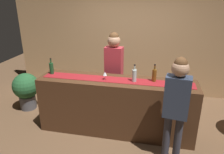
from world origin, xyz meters
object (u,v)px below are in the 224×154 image
Objects in this scene: wine_glass_mid_counter at (175,77)px; bartender at (114,66)px; wine_bottle_amber at (154,75)px; wine_bottle_clear at (134,75)px; wine_glass_near_customer at (105,74)px; customer_sipping at (176,101)px; wine_bottle_green at (51,68)px; potted_plant_tall at (26,89)px.

bartender is at bearing 155.94° from wine_glass_mid_counter.
wine_bottle_clear is at bearing -166.38° from wine_bottle_amber.
wine_bottle_amber is 2.10× the size of wine_glass_near_customer.
customer_sipping reaches higher than wine_bottle_clear.
bartender is at bearing 142.13° from customer_sipping.
bartender is (-0.79, 0.51, -0.05)m from wine_bottle_amber.
wine_bottle_green is at bearing -179.35° from wine_glass_mid_counter.
wine_glass_near_customer is (-0.50, -0.02, -0.01)m from wine_bottle_clear.
bartender is (0.03, 0.61, -0.04)m from wine_glass_near_customer.
wine_bottle_clear reaches higher than potted_plant_tall.
bartender reaches higher than customer_sipping.
bartender reaches higher than wine_glass_near_customer.
wine_bottle_green is (-1.53, 0.06, 0.00)m from wine_bottle_clear.
customer_sipping is (1.12, -1.16, -0.07)m from bartender.
potted_plant_tall is at bearing 11.10° from bartender.
customer_sipping is 2.00× the size of potted_plant_tall.
wine_bottle_green is 1.18m from bartender.
customer_sipping is at bearing -41.20° from wine_bottle_clear.
wine_bottle_amber is 2.81m from potted_plant_tall.
wine_bottle_green is 1.14m from potted_plant_tall.
potted_plant_tall is at bearing 172.69° from wine_bottle_amber.
wine_bottle_amber is 0.19× the size of customer_sipping.
wine_glass_near_customer is 0.18× the size of potted_plant_tall.
potted_plant_tall is at bearing 169.86° from wine_bottle_clear.
potted_plant_tall is (-3.04, 1.00, -0.53)m from customer_sipping.
wine_glass_near_customer is 0.09× the size of customer_sipping.
wine_bottle_green is at bearing 171.93° from customer_sipping.
bartender reaches higher than wine_glass_mid_counter.
wine_bottle_green is at bearing -179.31° from wine_bottle_amber.
wine_bottle_clear is at bearing 2.42° from wine_glass_near_customer.
potted_plant_tall is (-2.38, 0.43, -0.65)m from wine_bottle_clear.
customer_sipping is (0.33, -0.65, -0.12)m from wine_bottle_amber.
potted_plant_tall is at bearing 173.54° from wine_glass_mid_counter.
wine_glass_mid_counter is (2.19, 0.02, -0.01)m from wine_bottle_green.
wine_bottle_amber is at bearing 124.89° from customer_sipping.
wine_bottle_amber is 0.37× the size of potted_plant_tall.
wine_bottle_amber is 0.18× the size of bartender.
wine_bottle_green is 2.27m from customer_sipping.
wine_glass_mid_counter is 0.18× the size of potted_plant_tall.
bartender is at bearing 147.39° from wine_bottle_amber.
customer_sipping is (0.66, -0.57, -0.12)m from wine_bottle_clear.
wine_glass_near_customer is at bearing 162.49° from customer_sipping.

